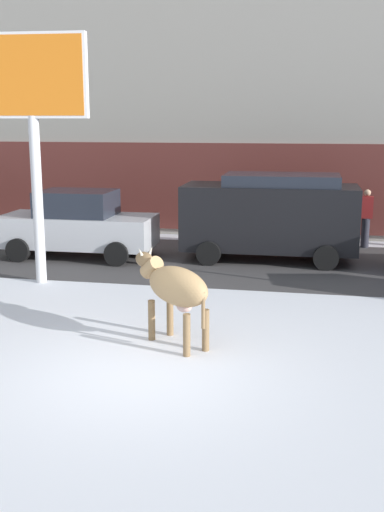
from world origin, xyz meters
name	(u,v)px	position (x,y,z in m)	size (l,w,h in m)	color
ground_plane	(138,374)	(0.00, 0.00, 0.00)	(120.00, 120.00, 0.00)	white
road_strip	(219,261)	(0.00, 7.80, 0.00)	(60.00, 5.60, 0.01)	#423F3F
building_facade	(250,39)	(0.00, 14.57, 6.48)	(44.00, 6.10, 13.00)	gray
cow_tan	(175,287)	(0.26, 1.37, 0.99)	(1.71, 1.55, 1.54)	tan
billboard	(32,92)	(-3.72, 4.80, 4.31)	(2.53, 0.39, 5.56)	silver
car_silver_sedan	(78,225)	(-3.89, 7.61, 0.91)	(4.22, 2.03, 1.84)	#B7BABF
car_black_van	(271,214)	(1.32, 8.26, 1.24)	(4.63, 2.17, 2.32)	black
pedestrian_near_billboard	(366,218)	(3.97, 10.54, 0.88)	(0.36, 0.24, 1.73)	#282833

